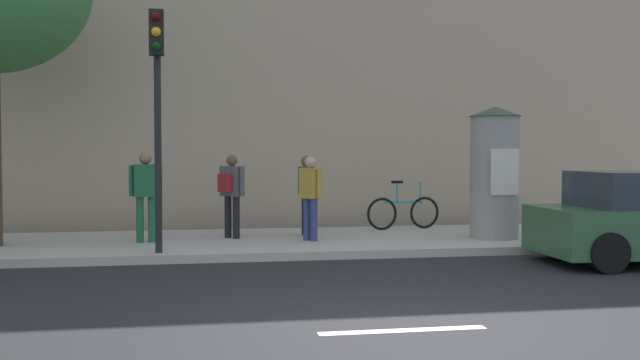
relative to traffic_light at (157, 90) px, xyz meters
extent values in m
plane|color=#232326|center=(2.75, -5.24, -2.91)|extent=(80.00, 80.00, 0.00)
cube|color=#B2ADA3|center=(2.75, 1.76, -2.84)|extent=(36.00, 4.00, 0.15)
cube|color=silver|center=(2.75, -5.24, -2.91)|extent=(1.80, 0.16, 0.01)
cube|color=tan|center=(2.75, 6.76, 2.48)|extent=(36.00, 5.00, 10.79)
cylinder|color=black|center=(0.00, 0.11, -1.09)|extent=(0.12, 0.12, 3.34)
cube|color=black|center=(0.00, -0.07, 0.95)|extent=(0.24, 0.24, 0.75)
sphere|color=#390605|center=(0.00, -0.20, 1.18)|extent=(0.16, 0.16, 0.16)
sphere|color=#F2A519|center=(0.00, -0.20, 0.94)|extent=(0.16, 0.16, 0.16)
sphere|color=#07330F|center=(0.00, -0.20, 0.70)|extent=(0.16, 0.16, 0.16)
cylinder|color=gray|center=(6.52, 1.11, -1.55)|extent=(0.96, 0.96, 2.44)
cone|color=#334C33|center=(6.52, 1.11, -0.23)|extent=(1.05, 1.05, 0.20)
cube|color=silver|center=(6.52, 0.62, -1.42)|extent=(0.57, 0.02, 0.90)
cylinder|color=navy|center=(2.88, 1.26, -2.35)|extent=(0.14, 0.14, 0.83)
cylinder|color=navy|center=(2.77, 1.42, -2.35)|extent=(0.14, 0.14, 0.83)
cube|color=#B78C33|center=(2.82, 1.34, -1.64)|extent=(0.42, 0.46, 0.59)
cylinder|color=#B78C33|center=(2.96, 1.14, -1.64)|extent=(0.09, 0.09, 0.56)
cylinder|color=#B78C33|center=(2.68, 1.53, -1.64)|extent=(0.09, 0.09, 0.56)
sphere|color=tan|center=(2.82, 1.34, -1.24)|extent=(0.22, 0.22, 0.22)
cylinder|color=black|center=(1.27, 2.09, -2.34)|extent=(0.14, 0.14, 0.85)
cylinder|color=black|center=(1.42, 1.91, -2.34)|extent=(0.14, 0.14, 0.85)
cube|color=#4C4C51|center=(1.35, 2.00, -1.62)|extent=(0.49, 0.51, 0.60)
cylinder|color=#4C4C51|center=(1.16, 2.21, -1.62)|extent=(0.09, 0.09, 0.57)
cylinder|color=#4C4C51|center=(1.53, 1.79, -1.62)|extent=(0.09, 0.09, 0.57)
sphere|color=brown|center=(1.35, 2.00, -1.20)|extent=(0.23, 0.23, 0.23)
cube|color=maroon|center=(1.21, 1.88, -1.65)|extent=(0.30, 0.32, 0.36)
cylinder|color=#1E5938|center=(-0.42, 1.60, -2.33)|extent=(0.14, 0.14, 0.87)
cylinder|color=#1E5938|center=(-0.20, 1.62, -2.33)|extent=(0.14, 0.14, 0.87)
cube|color=#1E5938|center=(-0.31, 1.61, -1.58)|extent=(0.46, 0.27, 0.62)
cylinder|color=#1E5938|center=(-0.57, 1.59, -1.58)|extent=(0.09, 0.09, 0.59)
cylinder|color=#1E5938|center=(-0.05, 1.63, -1.58)|extent=(0.09, 0.09, 0.59)
sphere|color=#8C664C|center=(-0.31, 1.61, -1.15)|extent=(0.24, 0.24, 0.24)
cube|color=#B78C33|center=(-0.32, 1.79, -1.61)|extent=(0.29, 0.18, 0.36)
cylinder|color=black|center=(2.87, 2.32, -2.35)|extent=(0.14, 0.14, 0.83)
cylinder|color=black|center=(2.89, 2.08, -2.35)|extent=(0.14, 0.14, 0.83)
cube|color=#1E5938|center=(2.88, 2.20, -1.63)|extent=(0.29, 0.49, 0.59)
cylinder|color=#1E5938|center=(2.85, 2.48, -1.63)|extent=(0.09, 0.09, 0.56)
cylinder|color=#1E5938|center=(2.91, 1.92, -1.63)|extent=(0.09, 0.09, 0.56)
sphere|color=brown|center=(2.88, 2.20, -1.22)|extent=(0.23, 0.23, 0.23)
torus|color=black|center=(4.69, 2.94, -2.40)|extent=(0.72, 0.18, 0.72)
torus|color=black|center=(5.72, 3.12, -2.40)|extent=(0.72, 0.18, 0.72)
cylinder|color=teal|center=(5.20, 3.03, -2.15)|extent=(0.94, 0.20, 0.04)
cylinder|color=teal|center=(5.05, 3.00, -1.95)|extent=(0.04, 0.04, 0.45)
cylinder|color=teal|center=(5.62, 3.10, -1.95)|extent=(0.04, 0.04, 0.50)
cube|color=black|center=(5.05, 3.00, -1.70)|extent=(0.25, 0.14, 0.06)
cylinder|color=black|center=(6.88, -2.33, -2.59)|extent=(0.65, 0.24, 0.64)
cylinder|color=black|center=(6.94, -0.59, -2.59)|extent=(0.65, 0.24, 0.64)
camera|label=1|loc=(0.61, -12.42, -1.05)|focal=40.38mm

